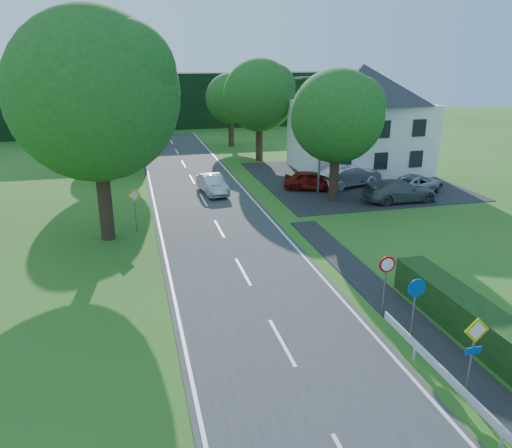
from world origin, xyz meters
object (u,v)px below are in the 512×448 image
object	(u,v)px
parasol	(376,178)
motorcycle	(217,190)
parked_car_red	(312,180)
parked_car_silver_a	(350,175)
parked_car_grey	(400,191)
moving_car	(212,184)
parked_car_silver_b	(415,184)
streetlight	(319,130)

from	to	relation	value
parasol	motorcycle	bearing A→B (deg)	174.57
parked_car_red	parked_car_silver_a	bearing A→B (deg)	-65.15
motorcycle	parked_car_grey	xyz separation A→B (m)	(11.58, -4.08, 0.24)
moving_car	parked_car_silver_b	world-z (taller)	parked_car_silver_b
parked_car_silver_a	motorcycle	bearing A→B (deg)	75.68
parked_car_silver_a	parasol	xyz separation A→B (m)	(1.39, -1.50, 0.03)
moving_car	parasol	world-z (taller)	parasol
streetlight	parasol	xyz separation A→B (m)	(4.36, -0.50, -3.57)
parked_car_red	parasol	size ratio (longest dim) A/B	2.10
parked_car_silver_b	parasol	size ratio (longest dim) A/B	2.54
streetlight	parked_car_silver_a	size ratio (longest dim) A/B	1.59
streetlight	parked_car_red	size ratio (longest dim) A/B	2.00
parked_car_silver_a	streetlight	bearing A→B (deg)	91.92
parked_car_red	parasol	world-z (taller)	parasol
parked_car_red	motorcycle	bearing A→B (deg)	113.12
motorcycle	parked_car_silver_a	size ratio (longest dim) A/B	0.37
parked_car_grey	streetlight	bearing A→B (deg)	52.49
parked_car_red	parked_car_silver_b	size ratio (longest dim) A/B	0.83
parked_car_grey	parasol	bearing A→B (deg)	3.78
streetlight	parked_car_red	bearing A→B (deg)	94.55
parked_car_silver_a	parasol	world-z (taller)	parasol
parked_car_red	streetlight	bearing A→B (deg)	-154.20
streetlight	parked_car_red	distance (m)	3.83
motorcycle	parked_car_grey	world-z (taller)	parked_car_grey
parked_car_red	parked_car_grey	world-z (taller)	parked_car_grey
parked_car_silver_b	parked_car_grey	bearing A→B (deg)	100.83
streetlight	moving_car	world-z (taller)	streetlight
moving_car	parked_car_red	world-z (taller)	parked_car_red
parked_car_red	parked_car_silver_b	xyz separation A→B (m)	(6.73, -2.72, -0.01)
moving_car	parked_car_silver_a	distance (m)	10.16
moving_car	parked_car_grey	size ratio (longest dim) A/B	0.80
parked_car_silver_a	parked_car_grey	world-z (taller)	parked_car_silver_a
moving_car	parked_car_silver_a	size ratio (longest dim) A/B	0.79
parked_car_silver_a	parked_car_grey	distance (m)	4.77
parked_car_silver_b	parked_car_silver_a	bearing A→B (deg)	25.51
parked_car_red	moving_car	bearing A→B (deg)	105.76
parasol	parked_car_silver_b	bearing A→B (deg)	-31.48
parked_car_silver_b	moving_car	bearing A→B (deg)	49.92
parked_car_silver_a	parasol	bearing A→B (deg)	-153.82
parked_car_silver_a	parked_car_silver_b	world-z (taller)	parked_car_silver_a
parked_car_red	parasol	distance (m)	4.62
moving_car	parked_car_silver_a	xyz separation A→B (m)	(10.15, -0.49, 0.17)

